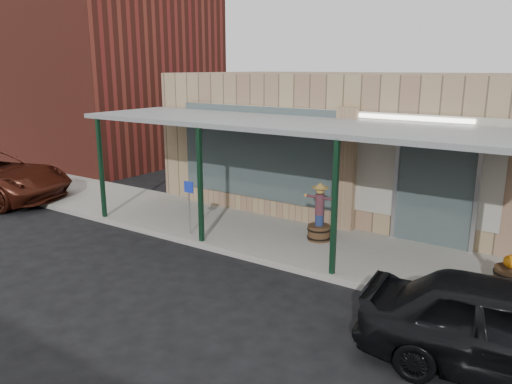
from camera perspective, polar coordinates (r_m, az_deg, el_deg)
The scene contains 8 objects.
ground at distance 10.12m, azimuth -6.33°, elevation -11.70°, with size 120.00×120.00×0.00m, color black.
sidewalk at distance 12.81m, azimuth 4.24°, elevation -5.62°, with size 40.00×3.20×0.15m, color gray.
storefront at distance 16.34m, azimuth 12.50°, elevation 5.69°, with size 12.00×6.25×4.20m.
awning at distance 12.10m, azimuth 4.40°, elevation 7.52°, with size 12.00×3.00×3.04m.
block_buildings_near at distance 16.55m, azimuth 20.77°, elevation 11.06°, with size 61.00×8.00×8.00m.
barrel_scarecrow at distance 12.60m, azimuth 7.24°, elevation -3.28°, with size 0.90×0.60×1.48m.
barrel_pumpkin at distance 11.14m, azimuth 27.06°, elevation -8.47°, with size 0.62×0.62×0.73m.
handicap_sign at distance 12.95m, azimuth -7.65°, elevation -0.96°, with size 0.29×0.04×1.40m.
Camera 1 is at (6.01, -6.85, 4.39)m, focal length 35.00 mm.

